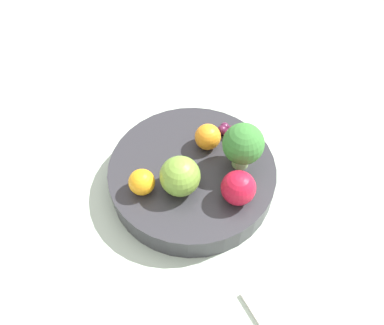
# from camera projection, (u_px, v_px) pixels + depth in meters

# --- Properties ---
(ground_plane) EXTENTS (6.00, 6.00, 0.00)m
(ground_plane) POSITION_uv_depth(u_px,v_px,m) (192.00, 190.00, 0.57)
(ground_plane) COLOR gray
(table_surface) EXTENTS (1.20, 1.20, 0.02)m
(table_surface) POSITION_uv_depth(u_px,v_px,m) (192.00, 187.00, 0.56)
(table_surface) COLOR #B2C6B2
(table_surface) RESTS_ON ground_plane
(bowl) EXTENTS (0.24, 0.24, 0.04)m
(bowl) POSITION_uv_depth(u_px,v_px,m) (192.00, 175.00, 0.54)
(bowl) COLOR #2D2D33
(bowl) RESTS_ON table_surface
(broccoli) EXTENTS (0.06, 0.06, 0.07)m
(broccoli) POSITION_uv_depth(u_px,v_px,m) (243.00, 145.00, 0.49)
(broccoli) COLOR #99C17A
(broccoli) RESTS_ON bowl
(apple_red) EXTENTS (0.05, 0.05, 0.05)m
(apple_red) POSITION_uv_depth(u_px,v_px,m) (180.00, 176.00, 0.48)
(apple_red) COLOR olive
(apple_red) RESTS_ON bowl
(apple_green) EXTENTS (0.05, 0.05, 0.05)m
(apple_green) POSITION_uv_depth(u_px,v_px,m) (238.00, 188.00, 0.47)
(apple_green) COLOR #B7142D
(apple_green) RESTS_ON bowl
(orange_front) EXTENTS (0.04, 0.04, 0.04)m
(orange_front) POSITION_uv_depth(u_px,v_px,m) (208.00, 137.00, 0.53)
(orange_front) COLOR orange
(orange_front) RESTS_ON bowl
(orange_back) EXTENTS (0.03, 0.03, 0.03)m
(orange_back) POSITION_uv_depth(u_px,v_px,m) (142.00, 182.00, 0.49)
(orange_back) COLOR orange
(orange_back) RESTS_ON bowl
(grape_cluster) EXTENTS (0.03, 0.03, 0.01)m
(grape_cluster) POSITION_uv_depth(u_px,v_px,m) (226.00, 130.00, 0.56)
(grape_cluster) COLOR #511938
(grape_cluster) RESTS_ON bowl
(napkin) EXTENTS (0.19, 0.19, 0.01)m
(napkin) POSITION_uv_depth(u_px,v_px,m) (330.00, 321.00, 0.43)
(napkin) COLOR white
(napkin) RESTS_ON table_surface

